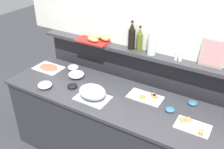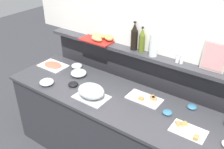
% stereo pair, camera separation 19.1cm
% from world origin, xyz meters
% --- Properties ---
extents(ground_plane, '(12.00, 12.00, 0.00)m').
position_xyz_m(ground_plane, '(0.00, 0.60, 0.00)').
color(ground_plane, '#38383D').
extents(buffet_counter, '(2.44, 0.74, 0.90)m').
position_xyz_m(buffet_counter, '(0.00, 0.00, 0.45)').
color(buffet_counter, '#2D2D33').
rests_on(buffet_counter, ground_plane).
extents(back_ledge_unit, '(2.49, 0.22, 1.22)m').
position_xyz_m(back_ledge_unit, '(0.00, 0.54, 0.64)').
color(back_ledge_unit, '#2D2D33').
rests_on(back_ledge_unit, ground_plane).
extents(sandwich_platter_front, '(0.35, 0.19, 0.04)m').
position_xyz_m(sandwich_platter_front, '(0.28, 0.15, 0.91)').
color(sandwich_platter_front, silver).
rests_on(sandwich_platter_front, buffet_counter).
extents(sandwich_platter_rear, '(0.30, 0.18, 0.04)m').
position_xyz_m(sandwich_platter_rear, '(0.79, -0.05, 0.91)').
color(sandwich_platter_rear, white).
rests_on(sandwich_platter_rear, buffet_counter).
extents(cold_cuts_platter, '(0.34, 0.23, 0.02)m').
position_xyz_m(cold_cuts_platter, '(-1.00, 0.11, 0.91)').
color(cold_cuts_platter, white).
rests_on(cold_cuts_platter, buffet_counter).
extents(serving_cloche, '(0.34, 0.24, 0.17)m').
position_xyz_m(serving_cloche, '(-0.18, -0.14, 0.97)').
color(serving_cloche, '#B7BABF').
rests_on(serving_cloche, buffet_counter).
extents(glass_bowl_large, '(0.15, 0.15, 0.06)m').
position_xyz_m(glass_bowl_large, '(-0.74, -0.23, 0.93)').
color(glass_bowl_large, silver).
rests_on(glass_bowl_large, buffet_counter).
extents(glass_bowl_medium, '(0.13, 0.13, 0.05)m').
position_xyz_m(glass_bowl_medium, '(-0.73, 0.25, 0.92)').
color(glass_bowl_medium, silver).
rests_on(glass_bowl_medium, buffet_counter).
extents(glass_bowl_extra, '(0.18, 0.18, 0.07)m').
position_xyz_m(glass_bowl_extra, '(-0.58, 0.12, 0.93)').
color(glass_bowl_extra, silver).
rests_on(glass_bowl_extra, buffet_counter).
extents(condiment_bowl_teal, '(0.09, 0.09, 0.03)m').
position_xyz_m(condiment_bowl_teal, '(0.55, 0.06, 0.91)').
color(condiment_bowl_teal, teal).
rests_on(condiment_bowl_teal, buffet_counter).
extents(condiment_bowl_cream, '(0.11, 0.11, 0.04)m').
position_xyz_m(condiment_bowl_cream, '(-0.48, -0.08, 0.92)').
color(condiment_bowl_cream, black).
rests_on(condiment_bowl_cream, buffet_counter).
extents(condiment_bowl_dark, '(0.09, 0.09, 0.03)m').
position_xyz_m(condiment_bowl_dark, '(0.71, 0.28, 0.91)').
color(condiment_bowl_dark, teal).
rests_on(condiment_bowl_dark, buffet_counter).
extents(wine_bottle_dark, '(0.08, 0.08, 0.32)m').
position_xyz_m(wine_bottle_dark, '(-0.08, 0.49, 1.37)').
color(wine_bottle_dark, black).
rests_on(wine_bottle_dark, back_ledge_unit).
extents(olive_oil_bottle, '(0.06, 0.06, 0.28)m').
position_xyz_m(olive_oil_bottle, '(0.01, 0.49, 1.35)').
color(olive_oil_bottle, '#56661E').
rests_on(olive_oil_bottle, back_ledge_unit).
extents(salt_shaker, '(0.03, 0.03, 0.09)m').
position_xyz_m(salt_shaker, '(0.43, 0.47, 1.27)').
color(salt_shaker, white).
rests_on(salt_shaker, back_ledge_unit).
extents(pepper_shaker, '(0.03, 0.03, 0.09)m').
position_xyz_m(pepper_shaker, '(0.48, 0.47, 1.27)').
color(pepper_shaker, white).
rests_on(pepper_shaker, back_ledge_unit).
extents(bread_basket, '(0.42, 0.29, 0.08)m').
position_xyz_m(bread_basket, '(-0.53, 0.49, 1.26)').
color(bread_basket, '#B2231E').
rests_on(bread_basket, back_ledge_unit).
extents(framed_picture, '(0.22, 0.05, 0.28)m').
position_xyz_m(framed_picture, '(0.76, 0.51, 1.36)').
color(framed_picture, '#B2AD9E').
rests_on(framed_picture, back_ledge_unit).
extents(water_carafe, '(0.09, 0.09, 0.24)m').
position_xyz_m(water_carafe, '(0.16, 0.47, 1.34)').
color(water_carafe, silver).
rests_on(water_carafe, back_ledge_unit).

